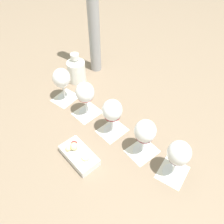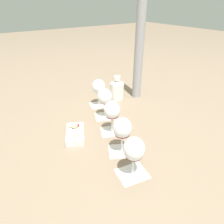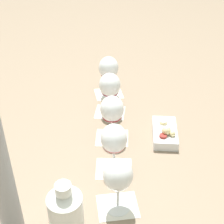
{
  "view_description": "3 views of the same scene",
  "coord_description": "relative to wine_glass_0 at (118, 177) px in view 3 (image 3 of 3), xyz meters",
  "views": [
    {
      "loc": [
        0.25,
        -0.6,
        0.78
      ],
      "look_at": [
        -0.0,
        0.0,
        0.11
      ],
      "focal_mm": 38.0,
      "sensor_mm": 36.0,
      "label": 1
    },
    {
      "loc": [
        0.7,
        -0.48,
        0.6
      ],
      "look_at": [
        -0.0,
        0.0,
        0.11
      ],
      "focal_mm": 32.0,
      "sensor_mm": 36.0,
      "label": 2
    },
    {
      "loc": [
        -0.88,
        0.35,
        0.77
      ],
      "look_at": [
        -0.0,
        0.0,
        0.11
      ],
      "focal_mm": 55.0,
      "sensor_mm": 36.0,
      "label": 3
    }
  ],
  "objects": [
    {
      "name": "ceramic_vase",
      "position": [
        -0.01,
        0.15,
        -0.05
      ],
      "size": [
        0.09,
        0.09,
        0.16
      ],
      "color": "white",
      "rests_on": "ground_plane"
    },
    {
      "name": "tasting_card_0",
      "position": [
        0.0,
        -0.0,
        -0.11
      ],
      "size": [
        0.12,
        0.13,
        0.0
      ],
      "color": "silver",
      "rests_on": "ground_plane"
    },
    {
      "name": "snack_dish",
      "position": [
        0.22,
        -0.27,
        -0.1
      ],
      "size": [
        0.18,
        0.14,
        0.07
      ],
      "color": "silver",
      "rests_on": "ground_plane"
    },
    {
      "name": "tasting_card_2",
      "position": [
        0.29,
        -0.1,
        -0.11
      ],
      "size": [
        0.13,
        0.14,
        0.0
      ],
      "color": "silver",
      "rests_on": "ground_plane"
    },
    {
      "name": "wine_glass_4",
      "position": [
        0.57,
        -0.2,
        -0.0
      ],
      "size": [
        0.08,
        0.08,
        0.17
      ],
      "color": "white",
      "rests_on": "tasting_card_4"
    },
    {
      "name": "wine_glass_1",
      "position": [
        0.14,
        -0.05,
        -0.0
      ],
      "size": [
        0.08,
        0.08,
        0.17
      ],
      "color": "white",
      "rests_on": "tasting_card_1"
    },
    {
      "name": "wine_glass_3",
      "position": [
        0.44,
        -0.15,
        0.0
      ],
      "size": [
        0.08,
        0.08,
        0.17
      ],
      "color": "white",
      "rests_on": "tasting_card_3"
    },
    {
      "name": "tasting_card_4",
      "position": [
        0.57,
        -0.2,
        -0.11
      ],
      "size": [
        0.12,
        0.13,
        0.0
      ],
      "color": "silver",
      "rests_on": "ground_plane"
    },
    {
      "name": "ground_plane",
      "position": [
        0.29,
        -0.1,
        -0.12
      ],
      "size": [
        8.0,
        8.0,
        0.0
      ],
      "primitive_type": "plane",
      "color": "#7F6B56"
    },
    {
      "name": "wine_glass_2",
      "position": [
        0.29,
        -0.1,
        0.0
      ],
      "size": [
        0.08,
        0.08,
        0.17
      ],
      "color": "white",
      "rests_on": "tasting_card_2"
    },
    {
      "name": "wine_glass_0",
      "position": [
        0.0,
        0.0,
        0.0
      ],
      "size": [
        0.08,
        0.08,
        0.17
      ],
      "color": "white",
      "rests_on": "tasting_card_0"
    },
    {
      "name": "tasting_card_1",
      "position": [
        0.14,
        -0.05,
        -0.11
      ],
      "size": [
        0.13,
        0.14,
        0.0
      ],
      "color": "silver",
      "rests_on": "ground_plane"
    },
    {
      "name": "tasting_card_3",
      "position": [
        0.44,
        -0.15,
        -0.11
      ],
      "size": [
        0.14,
        0.15,
        0.0
      ],
      "color": "silver",
      "rests_on": "ground_plane"
    }
  ]
}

